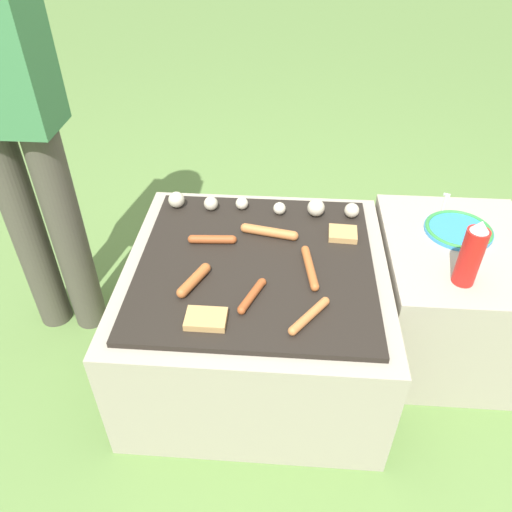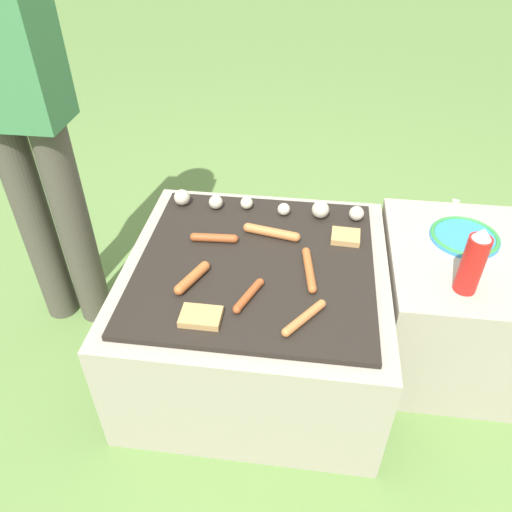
{
  "view_description": "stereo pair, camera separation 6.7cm",
  "coord_description": "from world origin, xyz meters",
  "px_view_note": "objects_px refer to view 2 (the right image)",
  "views": [
    {
      "loc": [
        0.08,
        -1.17,
        1.4
      ],
      "look_at": [
        0.0,
        0.0,
        0.46
      ],
      "focal_mm": 35.0,
      "sensor_mm": 36.0,
      "label": 1
    },
    {
      "loc": [
        0.15,
        -1.16,
        1.4
      ],
      "look_at": [
        0.0,
        0.0,
        0.46
      ],
      "focal_mm": 35.0,
      "sensor_mm": 36.0,
      "label": 2
    }
  ],
  "objects_px": {
    "fork_utensil": "(451,213)",
    "plate_colorful": "(465,237)",
    "condiment_bottle": "(473,262)",
    "sausage_front_center": "(304,318)",
    "person_standing": "(8,74)"
  },
  "relations": [
    {
      "from": "person_standing",
      "to": "fork_utensil",
      "type": "height_order",
      "value": "person_standing"
    },
    {
      "from": "sausage_front_center",
      "to": "fork_utensil",
      "type": "relative_size",
      "value": 0.7
    },
    {
      "from": "plate_colorful",
      "to": "fork_utensil",
      "type": "distance_m",
      "value": 0.14
    },
    {
      "from": "condiment_bottle",
      "to": "fork_utensil",
      "type": "bearing_deg",
      "value": 85.43
    },
    {
      "from": "sausage_front_center",
      "to": "condiment_bottle",
      "type": "xyz_separation_m",
      "value": [
        0.44,
        0.18,
        0.09
      ]
    },
    {
      "from": "sausage_front_center",
      "to": "fork_utensil",
      "type": "height_order",
      "value": "sausage_front_center"
    },
    {
      "from": "sausage_front_center",
      "to": "person_standing",
      "type": "bearing_deg",
      "value": 156.77
    },
    {
      "from": "person_standing",
      "to": "plate_colorful",
      "type": "bearing_deg",
      "value": 2.31
    },
    {
      "from": "fork_utensil",
      "to": "plate_colorful",
      "type": "bearing_deg",
      "value": -83.38
    },
    {
      "from": "plate_colorful",
      "to": "sausage_front_center",
      "type": "bearing_deg",
      "value": -138.69
    },
    {
      "from": "person_standing",
      "to": "sausage_front_center",
      "type": "distance_m",
      "value": 1.07
    },
    {
      "from": "sausage_front_center",
      "to": "fork_utensil",
      "type": "bearing_deg",
      "value": 50.41
    },
    {
      "from": "plate_colorful",
      "to": "fork_utensil",
      "type": "xyz_separation_m",
      "value": [
        -0.02,
        0.14,
        -0.01
      ]
    },
    {
      "from": "person_standing",
      "to": "sausage_front_center",
      "type": "xyz_separation_m",
      "value": [
        0.88,
        -0.38,
        -0.47
      ]
    },
    {
      "from": "person_standing",
      "to": "plate_colorful",
      "type": "relative_size",
      "value": 7.45
    }
  ]
}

